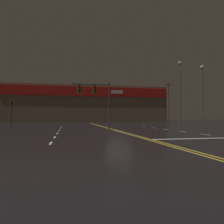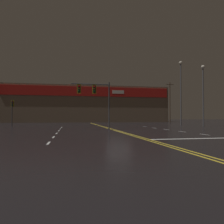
{
  "view_description": "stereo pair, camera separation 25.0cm",
  "coord_description": "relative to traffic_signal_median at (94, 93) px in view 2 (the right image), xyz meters",
  "views": [
    {
      "loc": [
        -5.01,
        -21.26,
        1.42
      ],
      "look_at": [
        0.0,
        3.55,
        2.0
      ],
      "focal_mm": 35.0,
      "sensor_mm": 36.0,
      "label": 1
    },
    {
      "loc": [
        -4.77,
        -21.3,
        1.42
      ],
      "look_at": [
        0.0,
        3.55,
        2.0
      ],
      "focal_mm": 35.0,
      "sensor_mm": 36.0,
      "label": 2
    }
  ],
  "objects": [
    {
      "name": "ground_plane",
      "position": [
        2.29,
        -2.16,
        -3.97
      ],
      "size": [
        200.0,
        200.0,
        0.0
      ],
      "primitive_type": "plane",
      "color": "black"
    },
    {
      "name": "road_markings",
      "position": [
        3.57,
        -3.95,
        -3.97
      ],
      "size": [
        17.58,
        60.0,
        0.01
      ],
      "color": "gold",
      "rests_on": "ground"
    },
    {
      "name": "traffic_signal_median",
      "position": [
        0.0,
        0.0,
        0.0
      ],
      "size": [
        4.15,
        0.36,
        5.23
      ],
      "color": "#38383D",
      "rests_on": "ground"
    },
    {
      "name": "traffic_signal_corner_northwest",
      "position": [
        -10.79,
        10.44,
        -1.12
      ],
      "size": [
        0.42,
        0.36,
        3.88
      ],
      "color": "#38383D",
      "rests_on": "ground"
    },
    {
      "name": "streetlight_near_right",
      "position": [
        17.8,
        7.04,
        2.08
      ],
      "size": [
        0.56,
        0.56,
        9.49
      ],
      "color": "#59595E",
      "rests_on": "ground"
    },
    {
      "name": "streetlight_far_left",
      "position": [
        16.08,
        10.82,
        2.9
      ],
      "size": [
        0.56,
        0.56,
        10.99
      ],
      "color": "#59595E",
      "rests_on": "ground"
    },
    {
      "name": "building_backdrop",
      "position": [
        2.29,
        37.95,
        0.92
      ],
      "size": [
        43.87,
        10.23,
        9.75
      ],
      "color": "#7A6651",
      "rests_on": "ground"
    },
    {
      "name": "utility_pole_row",
      "position": [
        3.27,
        31.81,
        1.48
      ],
      "size": [
        45.68,
        0.26,
        10.9
      ],
      "color": "#4C3828",
      "rests_on": "ground"
    }
  ]
}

